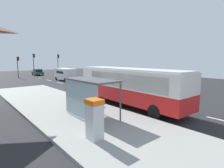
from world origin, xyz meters
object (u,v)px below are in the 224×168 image
Objects in this scene: sedan_near at (38,72)px; recycling_bin_blue at (90,98)px; bus at (128,84)px; traffic_light_near_side at (58,62)px; recycling_bin_green at (95,99)px; traffic_light_far_side at (18,64)px; traffic_light_median at (34,61)px; white_van at (65,74)px; ticket_machine at (95,119)px; bus_shelter at (87,89)px.

sedan_near is 34.41m from recycling_bin_blue.
bus is 31.45m from traffic_light_near_side.
traffic_light_near_side is (3.20, -5.36, 2.66)m from sedan_near.
traffic_light_far_side is at bearing 87.89° from recycling_bin_green.
traffic_light_near_side is 5.35m from traffic_light_median.
traffic_light_median is at bearing -116.83° from sedan_near.
white_van is 26.14m from ticket_machine.
ticket_machine is 0.42× the size of traffic_light_far_side.
bus_shelter reaches higher than recycling_bin_green.
recycling_bin_blue is (-2.49, 2.14, -1.19)m from bus.
traffic_light_far_side is (1.10, 29.23, 2.42)m from recycling_bin_blue.
traffic_light_far_side is 32.49m from bus_shelter.
recycling_bin_green is 30.05m from traffic_light_far_side.
bus_shelter is at bearing -112.14° from white_van.
white_van is at bearing -90.36° from sedan_near.
ticket_machine is at bearing -116.56° from bus_shelter.
bus_shelter reaches higher than ticket_machine.
bus reaches higher than bus_shelter.
recycling_bin_blue is (3.69, 6.02, -0.52)m from ticket_machine.
ticket_machine reaches higher than sedan_near.
recycling_bin_green is at bearing -92.11° from traffic_light_far_side.
recycling_bin_blue is 0.18× the size of traffic_light_near_side.
traffic_light_median is 33.83m from bus_shelter.
bus is at bearing -87.47° from traffic_light_far_side.
recycling_bin_green is (3.69, 5.32, -0.52)m from ticket_machine.
traffic_light_near_side is (7.21, 30.57, 1.61)m from bus.
sedan_near is 1.11× the size of bus_shelter.
traffic_light_median is (3.49, 0.80, 0.43)m from traffic_light_far_side.
recycling_bin_blue is at bearing 90.00° from recycling_bin_green.
traffic_light_far_side is at bearing 82.26° from ticket_machine.
traffic_light_far_side is (-1.38, 31.37, 1.23)m from bus.
traffic_light_far_side is (-5.30, 11.14, 1.73)m from white_van.
sedan_near reaches higher than recycling_bin_blue.
traffic_light_median reaches higher than ticket_machine.
traffic_light_median is (2.11, 32.17, 1.66)m from bus.
white_van is at bearing 67.30° from ticket_machine.
recycling_bin_green is at bearing -90.00° from recycling_bin_blue.
sedan_near reaches higher than recycling_bin_green.
traffic_light_median is at bearing 98.59° from white_van.
white_van is at bearing -107.69° from traffic_light_near_side.
white_van is 1.01× the size of traffic_light_near_side.
sedan_near is at bearing 89.64° from white_van.
sedan_near is at bearing 120.83° from traffic_light_near_side.
recycling_bin_green is 0.18× the size of traffic_light_near_side.
bus_shelter is at bearing -125.76° from recycling_bin_blue.
traffic_light_near_side reaches higher than bus.
bus_shelter is at bearing -101.62° from traffic_light_median.
white_van reaches higher than ticket_machine.
bus is 32.28m from traffic_light_median.
bus is at bearing -93.75° from traffic_light_median.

